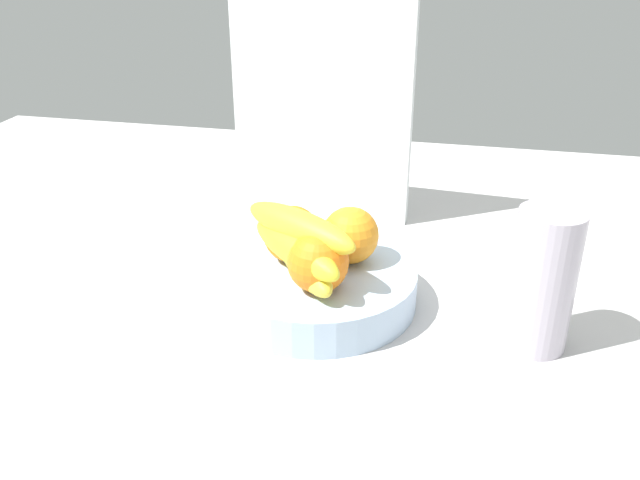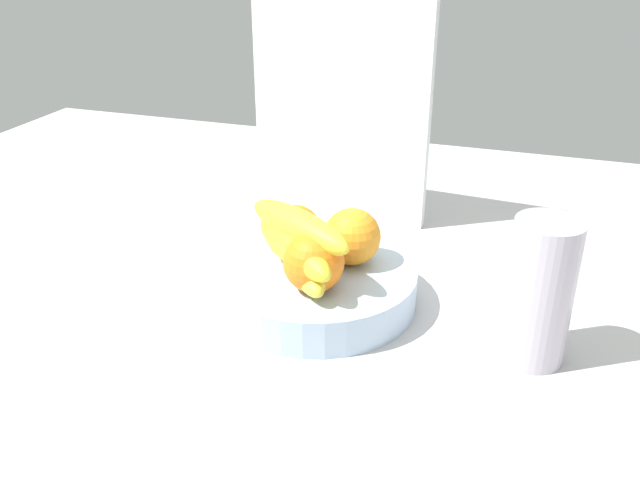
% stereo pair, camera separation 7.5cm
% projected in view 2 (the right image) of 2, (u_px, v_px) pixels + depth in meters
% --- Properties ---
extents(ground_plane, '(1.80, 1.40, 0.03)m').
position_uv_depth(ground_plane, '(314.00, 317.00, 0.84)').
color(ground_plane, '#B9B8B8').
extents(fruit_bowl, '(0.25, 0.25, 0.05)m').
position_uv_depth(fruit_bowl, '(320.00, 286.00, 0.83)').
color(fruit_bowl, '#AAC3DD').
rests_on(fruit_bowl, ground_plane).
extents(orange_front_left, '(0.07, 0.07, 0.07)m').
position_uv_depth(orange_front_left, '(352.00, 237.00, 0.82)').
color(orange_front_left, orange).
rests_on(orange_front_left, fruit_bowl).
extents(orange_front_right, '(0.07, 0.07, 0.07)m').
position_uv_depth(orange_front_right, '(294.00, 233.00, 0.83)').
color(orange_front_right, orange).
rests_on(orange_front_right, fruit_bowl).
extents(orange_center, '(0.07, 0.07, 0.07)m').
position_uv_depth(orange_center, '(314.00, 262.00, 0.76)').
color(orange_center, orange).
rests_on(orange_center, fruit_bowl).
extents(banana_bunch, '(0.17, 0.17, 0.08)m').
position_uv_depth(banana_bunch, '(298.00, 245.00, 0.79)').
color(banana_bunch, yellow).
rests_on(banana_bunch, fruit_bowl).
extents(cutting_board, '(0.28, 0.04, 0.36)m').
position_uv_depth(cutting_board, '(340.00, 104.00, 1.01)').
color(cutting_board, white).
rests_on(cutting_board, ground_plane).
extents(thermos_tumbler, '(0.07, 0.07, 0.16)m').
position_uv_depth(thermos_tumbler, '(539.00, 292.00, 0.70)').
color(thermos_tumbler, '#B7ADBD').
rests_on(thermos_tumbler, ground_plane).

